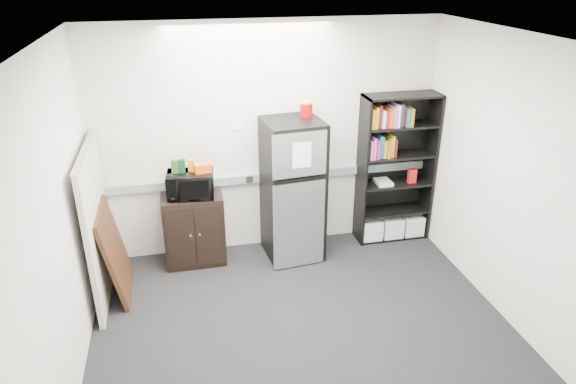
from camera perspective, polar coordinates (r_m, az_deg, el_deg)
The scene contains 18 objects.
floor at distance 5.12m, azimuth 1.82°, elevation -15.12°, with size 4.00×4.00×0.00m, color black.
wall_back at distance 5.97m, azimuth -2.14°, elevation 5.78°, with size 4.00×0.02×2.70m, color silver.
wall_right at distance 5.22m, azimuth 23.84°, elevation 0.79°, with size 0.02×3.50×2.70m, color silver.
wall_left at distance 4.38m, azimuth -24.25°, elevation -3.76°, with size 0.02×3.50×2.70m, color silver.
ceiling at distance 3.98m, azimuth 2.35°, elevation 16.34°, with size 4.00×3.50×0.02m, color white.
electrical_raceway at distance 6.10m, azimuth -2.03°, elevation 1.69°, with size 3.92×0.05×0.10m, color gray.
wall_note at distance 5.85m, azimuth -5.56°, elevation 7.36°, with size 0.14×0.00×0.10m, color white.
bookshelf at distance 6.39m, azimuth 11.84°, elevation 2.39°, with size 0.90×0.34×1.85m.
cubicle_partition at distance 5.55m, azimuth -20.42°, elevation -3.41°, with size 0.06×1.30×1.62m.
cabinet at distance 6.03m, azimuth -10.38°, elevation -4.05°, with size 0.68×0.45×0.85m.
microwave at distance 5.77m, azimuth -10.79°, elevation 0.82°, with size 0.51×0.34×0.28m, color black.
snack_box_a at distance 5.72m, azimuth -12.45°, elevation 2.79°, with size 0.07×0.05×0.15m, color #265819.
snack_box_b at distance 5.72m, azimuth -11.75°, elevation 2.86°, with size 0.07×0.05×0.15m, color #0B341B.
snack_box_c at distance 5.72m, azimuth -10.66°, elevation 2.91°, with size 0.07×0.05×0.14m, color #C97313.
snack_bag at distance 5.68m, azimuth -9.47°, elevation 2.64°, with size 0.18×0.10×0.10m, color #CA4E14.
refrigerator at distance 5.90m, azimuth 0.54°, elevation 0.16°, with size 0.69×0.71×1.67m.
coffee_can at distance 5.74m, azimuth 2.05°, elevation 9.31°, with size 0.14×0.14×0.19m.
framed_poster at distance 5.64m, azimuth -18.67°, elevation -6.28°, with size 0.23×0.78×0.99m.
Camera 1 is at (-1.01, -3.81, 3.27)m, focal length 32.00 mm.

